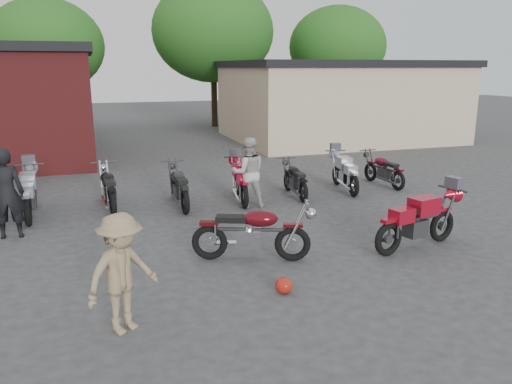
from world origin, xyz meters
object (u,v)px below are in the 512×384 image
object	(u,v)px
row_bike_2	(108,186)
row_bike_4	(240,179)
person_tan	(122,273)
row_bike_3	(179,184)
vintage_motorcycle	(253,229)
row_bike_6	(345,171)
row_bike_5	(295,178)
helmet	(284,285)
row_bike_7	(383,168)
person_dark	(6,193)
row_bike_1	(29,191)
person_light	(248,173)
sportbike	(419,218)

from	to	relation	value
row_bike_2	row_bike_4	size ratio (longest dim) A/B	0.99
person_tan	row_bike_3	size ratio (longest dim) A/B	0.83
vintage_motorcycle	row_bike_6	xyz separation A→B (m)	(4.19, 4.32, -0.04)
person_tan	row_bike_2	distance (m)	6.36
row_bike_5	vintage_motorcycle	bearing A→B (deg)	152.28
vintage_motorcycle	row_bike_6	bearing A→B (deg)	67.21
row_bike_2	row_bike_3	world-z (taller)	row_bike_3
helmet	row_bike_7	size ratio (longest dim) A/B	0.15
person_dark	helmet	bearing A→B (deg)	135.66
row_bike_6	row_bike_2	bearing A→B (deg)	97.12
helmet	person_tan	distance (m)	2.60
row_bike_1	vintage_motorcycle	bearing A→B (deg)	-138.08
row_bike_2	row_bike_4	xyz separation A→B (m)	(3.37, -0.33, 0.00)
helmet	row_bike_6	distance (m)	7.14
row_bike_3	row_bike_4	world-z (taller)	row_bike_4
row_bike_1	person_light	bearing A→B (deg)	-101.09
helmet	person_light	distance (m)	5.16
vintage_motorcycle	person_tan	world-z (taller)	person_tan
person_dark	person_light	xyz separation A→B (m)	(5.47, 0.71, -0.07)
person_light	person_tan	world-z (taller)	person_light
row_bike_5	row_bike_6	world-z (taller)	row_bike_6
person_tan	row_bike_3	bearing A→B (deg)	42.85
person_dark	row_bike_6	distance (m)	8.78
row_bike_3	person_dark	bearing A→B (deg)	108.07
person_tan	row_bike_2	bearing A→B (deg)	58.91
row_bike_2	row_bike_7	xyz separation A→B (m)	(7.97, 0.02, -0.04)
vintage_motorcycle	helmet	bearing A→B (deg)	-67.32
row_bike_2	row_bike_6	size ratio (longest dim) A/B	1.00
helmet	row_bike_6	xyz separation A→B (m)	(4.15, 5.80, 0.45)
sportbike	row_bike_5	bearing A→B (deg)	85.56
person_dark	row_bike_2	bearing A→B (deg)	-141.69
sportbike	person_light	world-z (taller)	person_light
person_dark	row_bike_4	distance (m)	5.61
sportbike	row_bike_3	size ratio (longest dim) A/B	1.05
sportbike	row_bike_7	bearing A→B (deg)	51.38
person_light	row_bike_3	xyz separation A→B (m)	(-1.68, 0.59, -0.31)
row_bike_5	person_dark	bearing A→B (deg)	104.71
row_bike_5	row_bike_7	xyz separation A→B (m)	(3.02, 0.35, 0.01)
row_bike_2	vintage_motorcycle	bearing A→B (deg)	-156.36
row_bike_2	row_bike_6	xyz separation A→B (m)	(6.57, -0.17, -0.00)
row_bike_2	row_bike_3	xyz separation A→B (m)	(1.72, -0.37, 0.00)
row_bike_5	row_bike_6	distance (m)	1.63
row_bike_4	row_bike_2	bearing A→B (deg)	92.26
person_light	row_bike_1	world-z (taller)	person_light
person_light	row_bike_4	size ratio (longest dim) A/B	0.89
helmet	row_bike_5	world-z (taller)	row_bike_5
sportbike	helmet	bearing A→B (deg)	-175.17
vintage_motorcycle	row_bike_1	xyz separation A→B (m)	(-4.22, 4.36, 0.00)
vintage_motorcycle	helmet	world-z (taller)	vintage_motorcycle
vintage_motorcycle	row_bike_1	world-z (taller)	row_bike_1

